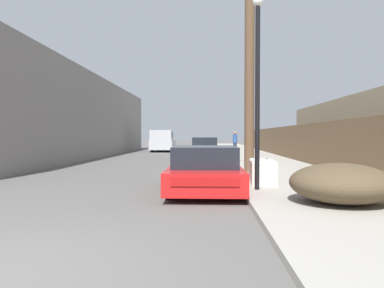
{
  "coord_description": "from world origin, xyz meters",
  "views": [
    {
      "loc": [
        2.33,
        -3.27,
        1.48
      ],
      "look_at": [
        1.72,
        10.22,
        1.14
      ],
      "focal_mm": 32.0,
      "sensor_mm": 36.0,
      "label": 1
    }
  ],
  "objects_px": {
    "brush_pile": "(341,183)",
    "pickup_truck": "(163,141)",
    "discarded_fridge": "(262,171)",
    "car_parked_mid": "(206,149)",
    "parked_sports_car_red": "(205,170)",
    "street_lamp": "(258,78)",
    "pedestrian": "(235,142)",
    "utility_pole": "(249,70)"
  },
  "relations": [
    {
      "from": "utility_pole",
      "to": "brush_pile",
      "type": "relative_size",
      "value": 3.71
    },
    {
      "from": "discarded_fridge",
      "to": "parked_sports_car_red",
      "type": "xyz_separation_m",
      "value": [
        -1.65,
        -0.86,
        0.11
      ]
    },
    {
      "from": "discarded_fridge",
      "to": "car_parked_mid",
      "type": "bearing_deg",
      "value": 102.19
    },
    {
      "from": "pickup_truck",
      "to": "street_lamp",
      "type": "height_order",
      "value": "street_lamp"
    },
    {
      "from": "utility_pole",
      "to": "discarded_fridge",
      "type": "bearing_deg",
      "value": -89.81
    },
    {
      "from": "discarded_fridge",
      "to": "car_parked_mid",
      "type": "height_order",
      "value": "car_parked_mid"
    },
    {
      "from": "discarded_fridge",
      "to": "parked_sports_car_red",
      "type": "distance_m",
      "value": 1.86
    },
    {
      "from": "discarded_fridge",
      "to": "pickup_truck",
      "type": "xyz_separation_m",
      "value": [
        -5.69,
        21.5,
        0.52
      ]
    },
    {
      "from": "parked_sports_car_red",
      "to": "brush_pile",
      "type": "relative_size",
      "value": 2.05
    },
    {
      "from": "utility_pole",
      "to": "pickup_truck",
      "type": "bearing_deg",
      "value": 107.09
    },
    {
      "from": "parked_sports_car_red",
      "to": "street_lamp",
      "type": "relative_size",
      "value": 0.86
    },
    {
      "from": "discarded_fridge",
      "to": "parked_sports_car_red",
      "type": "bearing_deg",
      "value": -148.65
    },
    {
      "from": "discarded_fridge",
      "to": "pedestrian",
      "type": "height_order",
      "value": "pedestrian"
    },
    {
      "from": "parked_sports_car_red",
      "to": "pickup_truck",
      "type": "height_order",
      "value": "pickup_truck"
    },
    {
      "from": "pickup_truck",
      "to": "parked_sports_car_red",
      "type": "bearing_deg",
      "value": 98.71
    },
    {
      "from": "discarded_fridge",
      "to": "parked_sports_car_red",
      "type": "height_order",
      "value": "parked_sports_car_red"
    },
    {
      "from": "brush_pile",
      "to": "pickup_truck",
      "type": "bearing_deg",
      "value": 105.49
    },
    {
      "from": "discarded_fridge",
      "to": "street_lamp",
      "type": "relative_size",
      "value": 0.34
    },
    {
      "from": "pickup_truck",
      "to": "utility_pole",
      "type": "distance_m",
      "value": 19.57
    },
    {
      "from": "pickup_truck",
      "to": "brush_pile",
      "type": "height_order",
      "value": "pickup_truck"
    },
    {
      "from": "street_lamp",
      "to": "pedestrian",
      "type": "xyz_separation_m",
      "value": [
        0.87,
        17.7,
        -1.93
      ]
    },
    {
      "from": "utility_pole",
      "to": "pedestrian",
      "type": "xyz_separation_m",
      "value": [
        0.55,
        13.4,
        -2.96
      ]
    },
    {
      "from": "car_parked_mid",
      "to": "discarded_fridge",
      "type": "bearing_deg",
      "value": -79.55
    },
    {
      "from": "parked_sports_car_red",
      "to": "pickup_truck",
      "type": "relative_size",
      "value": 0.73
    },
    {
      "from": "pickup_truck",
      "to": "pedestrian",
      "type": "xyz_separation_m",
      "value": [
        6.23,
        -5.09,
        0.0
      ]
    },
    {
      "from": "car_parked_mid",
      "to": "pedestrian",
      "type": "relative_size",
      "value": 2.67
    },
    {
      "from": "street_lamp",
      "to": "pedestrian",
      "type": "bearing_deg",
      "value": 87.18
    },
    {
      "from": "parked_sports_car_red",
      "to": "brush_pile",
      "type": "height_order",
      "value": "parked_sports_car_red"
    },
    {
      "from": "street_lamp",
      "to": "discarded_fridge",
      "type": "bearing_deg",
      "value": 75.5
    },
    {
      "from": "parked_sports_car_red",
      "to": "utility_pole",
      "type": "distance_m",
      "value": 5.39
    },
    {
      "from": "discarded_fridge",
      "to": "street_lamp",
      "type": "distance_m",
      "value": 2.8
    },
    {
      "from": "utility_pole",
      "to": "pedestrian",
      "type": "relative_size",
      "value": 4.49
    },
    {
      "from": "brush_pile",
      "to": "utility_pole",
      "type": "bearing_deg",
      "value": 100.43
    },
    {
      "from": "utility_pole",
      "to": "street_lamp",
      "type": "height_order",
      "value": "utility_pole"
    },
    {
      "from": "parked_sports_car_red",
      "to": "pickup_truck",
      "type": "bearing_deg",
      "value": 99.91
    },
    {
      "from": "car_parked_mid",
      "to": "pickup_truck",
      "type": "relative_size",
      "value": 0.79
    },
    {
      "from": "discarded_fridge",
      "to": "car_parked_mid",
      "type": "xyz_separation_m",
      "value": [
        -1.7,
        11.6,
        0.19
      ]
    },
    {
      "from": "utility_pole",
      "to": "parked_sports_car_red",
      "type": "bearing_deg",
      "value": -112.93
    },
    {
      "from": "pickup_truck",
      "to": "utility_pole",
      "type": "bearing_deg",
      "value": 105.54
    },
    {
      "from": "discarded_fridge",
      "to": "brush_pile",
      "type": "relative_size",
      "value": 0.82
    },
    {
      "from": "parked_sports_car_red",
      "to": "brush_pile",
      "type": "bearing_deg",
      "value": -37.99
    },
    {
      "from": "street_lamp",
      "to": "pedestrian",
      "type": "height_order",
      "value": "street_lamp"
    }
  ]
}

